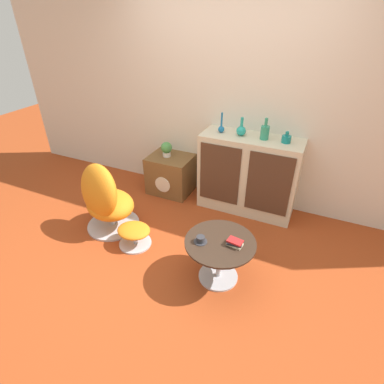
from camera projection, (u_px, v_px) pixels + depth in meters
name	position (u px, v px, depth m)	size (l,w,h in m)	color
ground_plane	(174.00, 261.00, 3.04)	(12.00, 12.00, 0.00)	#9E3D19
wall_back	(229.00, 97.00, 3.50)	(6.40, 0.06, 2.60)	beige
sideboard	(248.00, 175.00, 3.61)	(1.16, 0.44, 0.96)	beige
tv_console	(171.00, 174.00, 4.08)	(0.57, 0.48, 0.52)	brown
egg_chair	(105.00, 199.00, 3.31)	(0.73, 0.70, 0.84)	#B7B7BC
ottoman	(134.00, 233.00, 3.19)	(0.36, 0.35, 0.23)	#B7B7BC
coffee_table	(220.00, 253.00, 2.71)	(0.64, 0.64, 0.44)	#B7B7BC
vase_leftmost	(221.00, 128.00, 3.46)	(0.07, 0.07, 0.23)	#196699
vase_inner_left	(241.00, 130.00, 3.38)	(0.11, 0.11, 0.21)	teal
vase_inner_right	(265.00, 132.00, 3.27)	(0.09, 0.09, 0.24)	#2D8E6B
vase_rightmost	(286.00, 139.00, 3.21)	(0.10, 0.10, 0.12)	#147A75
potted_plant	(167.00, 149.00, 3.91)	(0.15, 0.15, 0.20)	silver
teacup	(201.00, 240.00, 2.62)	(0.12, 0.12, 0.06)	#2D2D33
book_stack	(235.00, 243.00, 2.58)	(0.14, 0.10, 0.05)	beige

